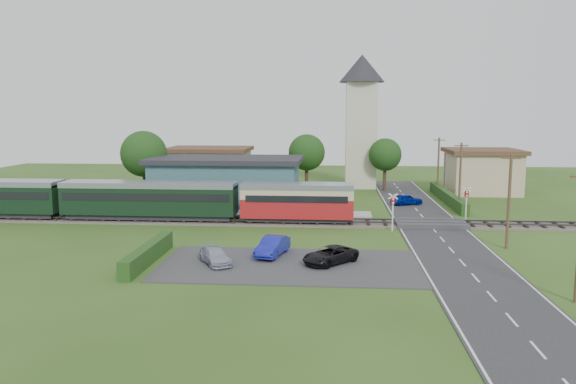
# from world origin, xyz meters

# --- Properties ---
(ground) EXTENTS (120.00, 120.00, 0.00)m
(ground) POSITION_xyz_m (0.00, 0.00, 0.00)
(ground) COLOR #2D4C19
(railway_track) EXTENTS (76.00, 3.20, 0.49)m
(railway_track) POSITION_xyz_m (0.00, 2.00, 0.11)
(railway_track) COLOR #4C443D
(railway_track) RESTS_ON ground
(road) EXTENTS (6.00, 70.00, 0.05)m
(road) POSITION_xyz_m (10.00, 0.00, 0.03)
(road) COLOR #28282B
(road) RESTS_ON ground
(car_park) EXTENTS (17.00, 9.00, 0.08)m
(car_park) POSITION_xyz_m (-1.50, -12.00, 0.04)
(car_park) COLOR #333335
(car_park) RESTS_ON ground
(crossing_deck) EXTENTS (6.20, 3.40, 0.45)m
(crossing_deck) POSITION_xyz_m (10.00, 2.00, 0.23)
(crossing_deck) COLOR #333335
(crossing_deck) RESTS_ON ground
(platform) EXTENTS (30.00, 3.00, 0.45)m
(platform) POSITION_xyz_m (-10.00, 5.20, 0.23)
(platform) COLOR gray
(platform) RESTS_ON ground
(equipment_hut) EXTENTS (2.30, 2.30, 2.55)m
(equipment_hut) POSITION_xyz_m (-18.00, 5.20, 1.75)
(equipment_hut) COLOR beige
(equipment_hut) RESTS_ON platform
(station_building) EXTENTS (16.00, 9.00, 5.30)m
(station_building) POSITION_xyz_m (-10.00, 10.99, 2.69)
(station_building) COLOR #34575F
(station_building) RESTS_ON ground
(train) EXTENTS (43.20, 2.90, 3.40)m
(train) POSITION_xyz_m (-18.63, 2.00, 2.18)
(train) COLOR #232328
(train) RESTS_ON ground
(church_tower) EXTENTS (6.00, 6.00, 17.60)m
(church_tower) POSITION_xyz_m (5.00, 28.00, 10.23)
(church_tower) COLOR beige
(church_tower) RESTS_ON ground
(house_west) EXTENTS (10.80, 8.80, 5.50)m
(house_west) POSITION_xyz_m (-15.00, 25.00, 2.79)
(house_west) COLOR tan
(house_west) RESTS_ON ground
(house_east) EXTENTS (8.80, 8.80, 5.50)m
(house_east) POSITION_xyz_m (20.00, 24.00, 2.80)
(house_east) COLOR tan
(house_east) RESTS_ON ground
(hedge_carpark) EXTENTS (0.80, 9.00, 1.20)m
(hedge_carpark) POSITION_xyz_m (-11.00, -12.00, 0.60)
(hedge_carpark) COLOR #193814
(hedge_carpark) RESTS_ON ground
(hedge_roadside) EXTENTS (0.80, 18.00, 1.20)m
(hedge_roadside) POSITION_xyz_m (14.20, 16.00, 0.60)
(hedge_roadside) COLOR #193814
(hedge_roadside) RESTS_ON ground
(hedge_station) EXTENTS (22.00, 0.80, 1.30)m
(hedge_station) POSITION_xyz_m (-10.00, 15.50, 0.65)
(hedge_station) COLOR #193814
(hedge_station) RESTS_ON ground
(tree_a) EXTENTS (5.20, 5.20, 8.00)m
(tree_a) POSITION_xyz_m (-20.00, 14.00, 5.38)
(tree_a) COLOR #332316
(tree_a) RESTS_ON ground
(tree_b) EXTENTS (4.60, 4.60, 7.34)m
(tree_b) POSITION_xyz_m (-2.00, 23.00, 5.02)
(tree_b) COLOR #332316
(tree_b) RESTS_ON ground
(tree_c) EXTENTS (4.20, 4.20, 6.78)m
(tree_c) POSITION_xyz_m (8.00, 25.00, 4.65)
(tree_c) COLOR #332316
(tree_c) RESTS_ON ground
(utility_pole_b) EXTENTS (1.40, 0.22, 7.00)m
(utility_pole_b) POSITION_xyz_m (14.20, -6.00, 3.63)
(utility_pole_b) COLOR #473321
(utility_pole_b) RESTS_ON ground
(utility_pole_c) EXTENTS (1.40, 0.22, 7.00)m
(utility_pole_c) POSITION_xyz_m (14.20, 10.00, 3.63)
(utility_pole_c) COLOR #473321
(utility_pole_c) RESTS_ON ground
(utility_pole_d) EXTENTS (1.40, 0.22, 7.00)m
(utility_pole_d) POSITION_xyz_m (14.20, 22.00, 3.63)
(utility_pole_d) COLOR #473321
(utility_pole_d) RESTS_ON ground
(crossing_signal_near) EXTENTS (0.84, 0.28, 3.28)m
(crossing_signal_near) POSITION_xyz_m (6.40, -0.41, 2.14)
(crossing_signal_near) COLOR silver
(crossing_signal_near) RESTS_ON ground
(crossing_signal_far) EXTENTS (0.84, 0.28, 3.28)m
(crossing_signal_far) POSITION_xyz_m (13.60, 4.39, 2.14)
(crossing_signal_far) COLOR silver
(crossing_signal_far) RESTS_ON ground
(streetlamp_west) EXTENTS (0.30, 0.30, 5.15)m
(streetlamp_west) POSITION_xyz_m (-22.00, 20.00, 3.04)
(streetlamp_west) COLOR #3F3F47
(streetlamp_west) RESTS_ON ground
(streetlamp_east) EXTENTS (0.30, 0.30, 5.15)m
(streetlamp_east) POSITION_xyz_m (16.00, 27.00, 3.04)
(streetlamp_east) COLOR #3F3F47
(streetlamp_east) RESTS_ON ground
(car_on_road) EXTENTS (3.75, 2.53, 1.19)m
(car_on_road) POSITION_xyz_m (9.35, 13.42, 0.64)
(car_on_road) COLOR #011380
(car_on_road) RESTS_ON road
(car_park_blue) EXTENTS (2.28, 4.20, 1.31)m
(car_park_blue) POSITION_xyz_m (-2.85, -9.70, 0.74)
(car_park_blue) COLOR #1A20A3
(car_park_blue) RESTS_ON car_park
(car_park_silver) EXTENTS (3.04, 3.79, 1.03)m
(car_park_silver) POSITION_xyz_m (-6.40, -12.17, 0.60)
(car_park_silver) COLOR #A4A7BE
(car_park_silver) RESTS_ON car_park
(car_park_dark) EXTENTS (4.14, 4.25, 1.13)m
(car_park_dark) POSITION_xyz_m (1.18, -11.49, 0.64)
(car_park_dark) COLOR black
(car_park_dark) RESTS_ON car_park
(pedestrian_near) EXTENTS (0.58, 0.41, 1.50)m
(pedestrian_near) POSITION_xyz_m (-2.66, 5.17, 1.20)
(pedestrian_near) COLOR gray
(pedestrian_near) RESTS_ON platform
(pedestrian_far) EXTENTS (0.89, 1.05, 1.89)m
(pedestrian_far) POSITION_xyz_m (-17.02, 4.43, 1.40)
(pedestrian_far) COLOR gray
(pedestrian_far) RESTS_ON platform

